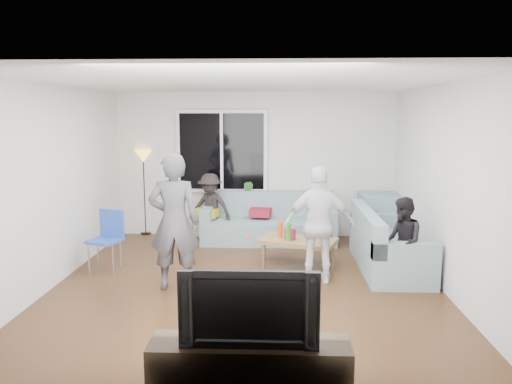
{
  "coord_description": "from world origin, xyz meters",
  "views": [
    {
      "loc": [
        0.39,
        -6.21,
        2.24
      ],
      "look_at": [
        0.1,
        0.6,
        1.15
      ],
      "focal_mm": 34.99,
      "sensor_mm": 36.0,
      "label": 1
    }
  ],
  "objects_px": {
    "sofa_right_section": "(390,240)",
    "spectator_right": "(402,242)",
    "tv_console": "(250,368)",
    "coffee_table": "(297,252)",
    "player_left": "(174,222)",
    "television": "(250,305)",
    "floor_lamp": "(145,192)",
    "sofa_back_section": "(269,218)",
    "spectator_back": "(210,207)",
    "side_chair": "(105,242)",
    "player_right": "(319,225)"
  },
  "relations": [
    {
      "from": "coffee_table",
      "to": "spectator_back",
      "type": "xyz_separation_m",
      "value": [
        -1.47,
        1.36,
        0.4
      ]
    },
    {
      "from": "player_right",
      "to": "television",
      "type": "xyz_separation_m",
      "value": [
        -0.77,
        -2.71,
        -0.03
      ]
    },
    {
      "from": "coffee_table",
      "to": "spectator_back",
      "type": "relative_size",
      "value": 0.92
    },
    {
      "from": "sofa_back_section",
      "to": "player_left",
      "type": "bearing_deg",
      "value": -115.93
    },
    {
      "from": "sofa_right_section",
      "to": "player_left",
      "type": "bearing_deg",
      "value": 108.24
    },
    {
      "from": "floor_lamp",
      "to": "spectator_right",
      "type": "distance_m",
      "value": 4.85
    },
    {
      "from": "tv_console",
      "to": "spectator_back",
      "type": "bearing_deg",
      "value": 101.23
    },
    {
      "from": "sofa_right_section",
      "to": "side_chair",
      "type": "height_order",
      "value": "side_chair"
    },
    {
      "from": "spectator_right",
      "to": "spectator_back",
      "type": "xyz_separation_m",
      "value": [
        -2.79,
        2.17,
        0.01
      ]
    },
    {
      "from": "sofa_back_section",
      "to": "sofa_right_section",
      "type": "distance_m",
      "value": 2.26
    },
    {
      "from": "sofa_right_section",
      "to": "side_chair",
      "type": "distance_m",
      "value": 4.08
    },
    {
      "from": "floor_lamp",
      "to": "player_right",
      "type": "height_order",
      "value": "floor_lamp"
    },
    {
      "from": "spectator_right",
      "to": "tv_console",
      "type": "relative_size",
      "value": 0.73
    },
    {
      "from": "television",
      "to": "coffee_table",
      "type": "bearing_deg",
      "value": 81.44
    },
    {
      "from": "coffee_table",
      "to": "player_right",
      "type": "height_order",
      "value": "player_right"
    },
    {
      "from": "coffee_table",
      "to": "player_left",
      "type": "bearing_deg",
      "value": -146.89
    },
    {
      "from": "player_left",
      "to": "television",
      "type": "distance_m",
      "value": 2.63
    },
    {
      "from": "player_right",
      "to": "tv_console",
      "type": "relative_size",
      "value": 0.97
    },
    {
      "from": "spectator_right",
      "to": "sofa_right_section",
      "type": "bearing_deg",
      "value": 179.15
    },
    {
      "from": "side_chair",
      "to": "floor_lamp",
      "type": "distance_m",
      "value": 2.23
    },
    {
      "from": "sofa_right_section",
      "to": "floor_lamp",
      "type": "distance_m",
      "value": 4.51
    },
    {
      "from": "tv_console",
      "to": "coffee_table",
      "type": "bearing_deg",
      "value": 81.44
    },
    {
      "from": "television",
      "to": "sofa_right_section",
      "type": "bearing_deg",
      "value": 61.3
    },
    {
      "from": "floor_lamp",
      "to": "spectator_back",
      "type": "xyz_separation_m",
      "value": [
        1.28,
        -0.46,
        -0.18
      ]
    },
    {
      "from": "sofa_back_section",
      "to": "side_chair",
      "type": "relative_size",
      "value": 2.67
    },
    {
      "from": "sofa_right_section",
      "to": "side_chair",
      "type": "bearing_deg",
      "value": 94.22
    },
    {
      "from": "floor_lamp",
      "to": "coffee_table",
      "type": "bearing_deg",
      "value": -33.5
    },
    {
      "from": "spectator_back",
      "to": "player_right",
      "type": "bearing_deg",
      "value": -32.71
    },
    {
      "from": "player_right",
      "to": "television",
      "type": "bearing_deg",
      "value": 77.36
    },
    {
      "from": "coffee_table",
      "to": "player_right",
      "type": "relative_size",
      "value": 0.71
    },
    {
      "from": "tv_console",
      "to": "side_chair",
      "type": "bearing_deg",
      "value": 126.11
    },
    {
      "from": "sofa_right_section",
      "to": "television",
      "type": "bearing_deg",
      "value": 151.3
    },
    {
      "from": "sofa_back_section",
      "to": "tv_console",
      "type": "height_order",
      "value": "sofa_back_section"
    },
    {
      "from": "player_left",
      "to": "spectator_right",
      "type": "relative_size",
      "value": 1.5
    },
    {
      "from": "player_right",
      "to": "spectator_back",
      "type": "distance_m",
      "value": 2.71
    },
    {
      "from": "player_left",
      "to": "spectator_right",
      "type": "bearing_deg",
      "value": 179.72
    },
    {
      "from": "side_chair",
      "to": "player_left",
      "type": "bearing_deg",
      "value": -10.6
    },
    {
      "from": "sofa_right_section",
      "to": "spectator_right",
      "type": "relative_size",
      "value": 1.72
    },
    {
      "from": "spectator_right",
      "to": "spectator_back",
      "type": "distance_m",
      "value": 3.53
    },
    {
      "from": "coffee_table",
      "to": "spectator_back",
      "type": "bearing_deg",
      "value": 137.27
    },
    {
      "from": "spectator_right",
      "to": "spectator_back",
      "type": "height_order",
      "value": "spectator_back"
    },
    {
      "from": "spectator_back",
      "to": "tv_console",
      "type": "xyz_separation_m",
      "value": [
        0.95,
        -4.8,
        -0.38
      ]
    },
    {
      "from": "television",
      "to": "sofa_back_section",
      "type": "bearing_deg",
      "value": 89.18
    },
    {
      "from": "floor_lamp",
      "to": "player_left",
      "type": "xyz_separation_m",
      "value": [
        1.14,
        -2.87,
        0.1
      ]
    },
    {
      "from": "coffee_table",
      "to": "floor_lamp",
      "type": "height_order",
      "value": "floor_lamp"
    },
    {
      "from": "tv_console",
      "to": "floor_lamp",
      "type": "bearing_deg",
      "value": 112.98
    },
    {
      "from": "spectator_back",
      "to": "floor_lamp",
      "type": "bearing_deg",
      "value": 177.9
    },
    {
      "from": "spectator_back",
      "to": "tv_console",
      "type": "height_order",
      "value": "spectator_back"
    },
    {
      "from": "sofa_back_section",
      "to": "coffee_table",
      "type": "relative_size",
      "value": 2.09
    },
    {
      "from": "spectator_right",
      "to": "television",
      "type": "relative_size",
      "value": 1.08
    }
  ]
}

